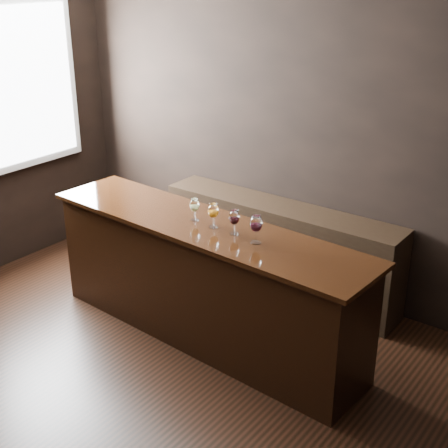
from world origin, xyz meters
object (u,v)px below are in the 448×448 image
Objects in this scene: glass_amber at (213,211)px; glass_red_a at (234,218)px; back_bar_shelf at (279,248)px; glass_red_b at (256,224)px; bar_counter at (205,284)px; glass_white at (195,206)px.

glass_red_a is at bearing -2.29° from glass_amber.
back_bar_shelf is 11.03× the size of glass_red_b.
glass_red_b reaches higher than bar_counter.
back_bar_shelf is 13.13× the size of glass_white.
glass_red_b reaches higher than back_bar_shelf.
glass_red_a is at bearing 1.37° from bar_counter.
glass_red_b is at bearing -8.16° from glass_red_a.
glass_amber is at bearing 177.71° from glass_red_a.
glass_red_b is at bearing -1.41° from bar_counter.
glass_red_b is (0.61, -0.06, 0.02)m from glass_white.
back_bar_shelf is (0.04, 1.03, -0.06)m from bar_counter.
glass_red_a is (0.40, -0.03, 0.01)m from glass_white.
glass_amber reaches higher than bar_counter.
glass_red_a is at bearing -76.73° from back_bar_shelf.
bar_counter is 14.39× the size of glass_amber.
bar_counter reaches higher than back_bar_shelf.
back_bar_shelf is 1.25m from glass_amber.
glass_red_a is (0.29, -0.01, 0.64)m from bar_counter.
back_bar_shelf is 12.14× the size of glass_amber.
bar_counter is at bearing 179.74° from glass_amber.
glass_red_b is at bearing -5.35° from glass_amber.
glass_white is (-0.11, 0.02, 0.63)m from bar_counter.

